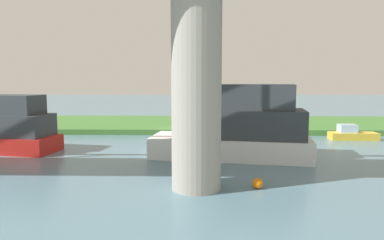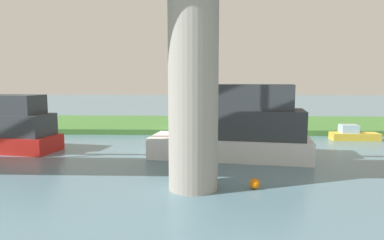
# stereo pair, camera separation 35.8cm
# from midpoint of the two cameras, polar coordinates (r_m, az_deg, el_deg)

# --- Properties ---
(ground_plane) EXTENTS (160.00, 160.00, 0.00)m
(ground_plane) POSITION_cam_midpoint_polar(r_m,az_deg,el_deg) (31.68, -1.26, -2.52)
(ground_plane) COLOR slate
(grassy_bank) EXTENTS (80.00, 12.00, 0.50)m
(grassy_bank) POSITION_cam_midpoint_polar(r_m,az_deg,el_deg) (37.57, -0.74, -0.66)
(grassy_bank) COLOR #427533
(grassy_bank) RESTS_ON ground
(bridge_pylon) EXTENTS (2.29, 2.29, 10.31)m
(bridge_pylon) POSITION_cam_midpoint_polar(r_m,az_deg,el_deg) (15.81, 0.86, 6.92)
(bridge_pylon) COLOR #9E998E
(bridge_pylon) RESTS_ON ground
(person_on_bank) EXTENTS (0.50, 0.50, 1.39)m
(person_on_bank) POSITION_cam_midpoint_polar(r_m,az_deg,el_deg) (34.73, -2.66, 0.30)
(person_on_bank) COLOR #2D334C
(person_on_bank) RESTS_ON grassy_bank
(mooring_post) EXTENTS (0.20, 0.20, 1.04)m
(mooring_post) POSITION_cam_midpoint_polar(r_m,az_deg,el_deg) (33.09, 2.49, -0.34)
(mooring_post) COLOR brown
(mooring_post) RESTS_ON grassy_bank
(pontoon_yellow) EXTENTS (8.95, 4.35, 4.39)m
(pontoon_yellow) POSITION_cam_midpoint_polar(r_m,az_deg,el_deg) (28.15, -28.40, -1.17)
(pontoon_yellow) COLOR red
(pontoon_yellow) RESTS_ON ground
(motorboat_white) EXTENTS (3.91, 1.47, 1.29)m
(motorboat_white) POSITION_cam_midpoint_polar(r_m,az_deg,el_deg) (32.29, 25.22, -2.16)
(motorboat_white) COLOR gold
(motorboat_white) RESTS_ON ground
(riverboat_paddlewheel) EXTENTS (10.64, 4.96, 5.23)m
(riverboat_paddlewheel) POSITION_cam_midpoint_polar(r_m,az_deg,el_deg) (22.63, 7.51, -1.36)
(riverboat_paddlewheel) COLOR white
(riverboat_paddlewheel) RESTS_ON ground
(motorboat_red) EXTENTS (4.64, 1.97, 1.51)m
(motorboat_red) POSITION_cam_midpoint_polar(r_m,az_deg,el_deg) (27.19, 4.79, -2.94)
(motorboat_red) COLOR #99999E
(motorboat_red) RESTS_ON ground
(marker_buoy) EXTENTS (0.50, 0.50, 0.50)m
(marker_buoy) POSITION_cam_midpoint_polar(r_m,az_deg,el_deg) (16.76, 10.87, -10.23)
(marker_buoy) COLOR orange
(marker_buoy) RESTS_ON ground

